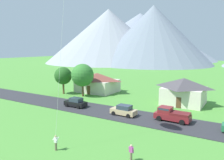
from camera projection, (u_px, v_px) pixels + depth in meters
road_strip at (152, 120)px, 34.02m from camera, size 160.00×7.01×0.08m
mountain_far_west_ridge at (153, 35)px, 142.23m from camera, size 74.15×74.15×37.18m
mountain_east_ridge at (109, 36)px, 161.44m from camera, size 89.64×89.64×37.91m
mountain_far_east_ridge at (140, 37)px, 194.64m from camera, size 126.43×126.43×39.91m
house_leftmost at (97, 82)px, 55.23m from camera, size 9.92×7.81×4.69m
house_right_center at (184, 91)px, 43.16m from camera, size 8.12×7.38×5.11m
tree_near_left at (63, 76)px, 52.62m from camera, size 4.08×4.08×6.35m
tree_left_of_center at (83, 75)px, 49.83m from camera, size 5.07×5.07×7.33m
parked_car_tan_mid_east at (124, 110)px, 36.06m from camera, size 4.24×2.16×1.68m
parked_car_black_east_end at (76, 102)px, 41.22m from camera, size 4.22×2.12×1.68m
pickup_truck_maroon_west_side at (171, 114)px, 33.27m from camera, size 5.24×2.41×1.99m
watcher_person at (131, 152)px, 21.66m from camera, size 0.56×0.24×1.68m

